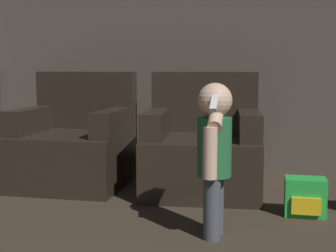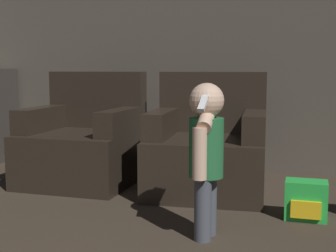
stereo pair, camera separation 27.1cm
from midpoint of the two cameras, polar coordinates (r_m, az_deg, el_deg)
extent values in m
cube|color=#51493F|center=(4.50, 1.12, 11.43)|extent=(8.40, 0.05, 2.60)
cube|color=black|center=(3.94, -13.52, -3.98)|extent=(0.87, 0.85, 0.43)
cube|color=black|center=(4.19, -11.73, 3.11)|extent=(0.87, 0.16, 0.50)
cube|color=black|center=(4.06, -18.20, 0.68)|extent=(0.16, 0.69, 0.20)
cube|color=black|center=(3.76, -8.73, 0.48)|extent=(0.16, 0.69, 0.20)
cube|color=black|center=(3.62, 2.03, -4.74)|extent=(0.94, 0.91, 0.43)
cube|color=black|center=(3.90, 2.50, 2.97)|extent=(0.88, 0.23, 0.50)
cube|color=black|center=(3.62, -3.56, 0.30)|extent=(0.21, 0.70, 0.20)
cube|color=black|center=(3.56, 7.75, 0.13)|extent=(0.21, 0.70, 0.20)
cylinder|color=#474C56|center=(2.74, 2.97, -9.46)|extent=(0.10, 0.10, 0.35)
cylinder|color=#474C56|center=(2.65, 2.41, -10.09)|extent=(0.10, 0.10, 0.35)
cylinder|color=#236638|center=(2.62, 2.74, -2.59)|extent=(0.19, 0.19, 0.33)
sphere|color=beige|center=(2.59, 2.77, 3.16)|extent=(0.19, 0.19, 0.19)
cylinder|color=beige|center=(2.51, 2.07, -3.34)|extent=(0.08, 0.08, 0.28)
cylinder|color=beige|center=(2.59, 2.99, 1.69)|extent=(0.08, 0.28, 0.21)
cube|color=white|center=(2.46, 2.58, 3.05)|extent=(0.04, 0.16, 0.10)
cube|color=green|center=(3.17, 14.03, -8.39)|extent=(0.26, 0.17, 0.25)
cube|color=yellow|center=(3.09, 14.08, -9.51)|extent=(0.18, 0.02, 0.11)
camera|label=1|loc=(0.14, -92.47, -0.30)|focal=50.00mm
camera|label=2|loc=(0.14, 87.53, 0.30)|focal=50.00mm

